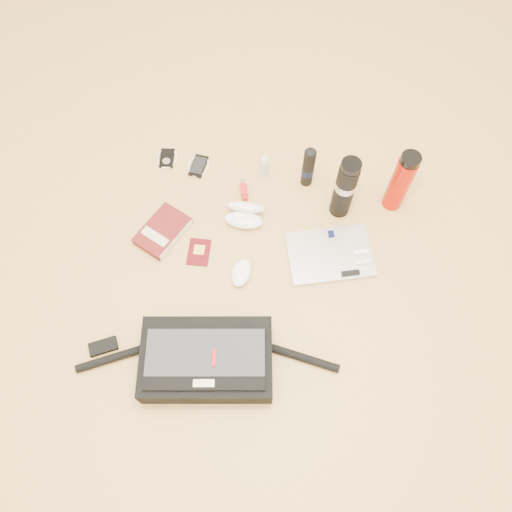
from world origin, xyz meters
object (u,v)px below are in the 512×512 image
at_px(book, 163,231).
at_px(thermos_red, 401,182).
at_px(thermos_black, 345,188).
at_px(messenger_bag, 206,360).
at_px(laptop, 330,255).

distance_m(book, thermos_red, 0.88).
bearing_deg(book, thermos_black, 43.42).
height_order(messenger_bag, laptop, messenger_bag).
bearing_deg(thermos_red, messenger_bag, -124.36).
bearing_deg(thermos_black, thermos_red, 21.56).
distance_m(book, thermos_black, 0.68).
distance_m(messenger_bag, laptop, 0.58).
bearing_deg(messenger_bag, book, 110.66).
bearing_deg(laptop, messenger_bag, -144.89).
distance_m(laptop, book, 0.62).
height_order(messenger_bag, thermos_black, thermos_black).
height_order(book, thermos_black, thermos_black).
bearing_deg(laptop, thermos_black, 69.39).
bearing_deg(laptop, book, 163.79).
xyz_separation_m(laptop, thermos_black, (0.00, 0.20, 0.14)).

